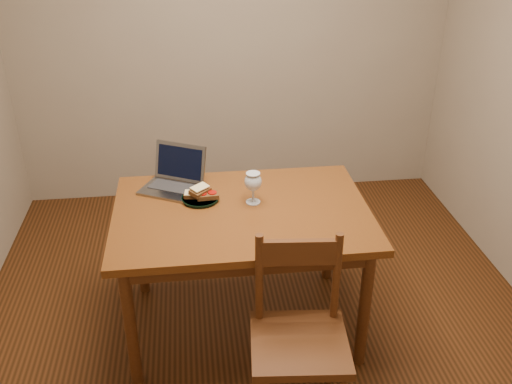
{
  "coord_description": "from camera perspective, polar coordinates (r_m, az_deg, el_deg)",
  "views": [
    {
      "loc": [
        -0.32,
        -2.52,
        2.19
      ],
      "look_at": [
        -0.01,
        0.05,
        0.8
      ],
      "focal_mm": 40.0,
      "sensor_mm": 36.0,
      "label": 1
    }
  ],
  "objects": [
    {
      "name": "table",
      "position": [
        2.94,
        -1.43,
        -3.24
      ],
      "size": [
        1.3,
        0.9,
        0.74
      ],
      "color": "#54240E",
      "rests_on": "floor"
    },
    {
      "name": "laptop",
      "position": [
        3.13,
        -8.12,
        1.56
      ],
      "size": [
        0.39,
        0.38,
        0.22
      ],
      "rotation": [
        0.0,
        0.0,
        -0.48
      ],
      "color": "slate",
      "rests_on": "table"
    },
    {
      "name": "milk_glass",
      "position": [
        2.92,
        -0.29,
        0.42
      ],
      "size": [
        0.09,
        0.09,
        0.17
      ],
      "primitive_type": null,
      "color": "white",
      "rests_on": "table"
    },
    {
      "name": "chair",
      "position": [
        2.55,
        4.36,
        -13.6
      ],
      "size": [
        0.46,
        0.44,
        0.45
      ],
      "rotation": [
        0.0,
        0.0,
        -0.09
      ],
      "color": "#40200D",
      "rests_on": "floor"
    },
    {
      "name": "sandwich_tomato",
      "position": [
        2.98,
        -4.87,
        -0.27
      ],
      "size": [
        0.12,
        0.07,
        0.03
      ],
      "primitive_type": null,
      "rotation": [
        0.0,
        0.0,
        0.08
      ],
      "color": "#381E0C",
      "rests_on": "plate"
    },
    {
      "name": "front_wall",
      "position": [
        1.31,
        9.39,
        -14.91
      ],
      "size": [
        3.2,
        0.02,
        2.6
      ],
      "primitive_type": "cube",
      "color": "gray",
      "rests_on": "floor"
    },
    {
      "name": "floor",
      "position": [
        3.36,
        0.22,
        -12.63
      ],
      "size": [
        3.2,
        3.2,
        0.02
      ],
      "primitive_type": "cube",
      "color": "black",
      "rests_on": "ground"
    },
    {
      "name": "back_wall",
      "position": [
        4.24,
        -2.56,
        16.1
      ],
      "size": [
        3.2,
        0.02,
        2.6
      ],
      "primitive_type": "cube",
      "color": "gray",
      "rests_on": "floor"
    },
    {
      "name": "sandwich_top",
      "position": [
        2.98,
        -5.62,
        0.19
      ],
      "size": [
        0.12,
        0.12,
        0.03
      ],
      "primitive_type": null,
      "rotation": [
        0.0,
        0.0,
        0.79
      ],
      "color": "#381E0C",
      "rests_on": "plate"
    },
    {
      "name": "sandwich_cheese",
      "position": [
        2.99,
        -6.24,
        -0.21
      ],
      "size": [
        0.11,
        0.07,
        0.03
      ],
      "primitive_type": null,
      "rotation": [
        0.0,
        0.0,
        -0.15
      ],
      "color": "#381E0C",
      "rests_on": "plate"
    },
    {
      "name": "plate",
      "position": [
        3.0,
        -5.58,
        -0.66
      ],
      "size": [
        0.2,
        0.2,
        0.02
      ],
      "primitive_type": "cylinder",
      "color": "black",
      "rests_on": "table"
    }
  ]
}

